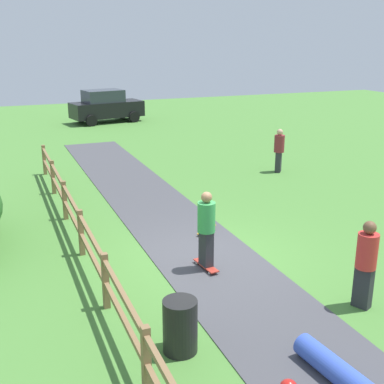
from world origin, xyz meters
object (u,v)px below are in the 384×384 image
Objects in this scene: bystander_red at (366,261)px; trash_bin at (180,326)px; parked_car_black at (106,106)px; bystander_maroon at (279,149)px; skater_fallen at (332,371)px; skater_riding at (206,227)px; skateboard_loose at (207,230)px.

trash_bin is at bearing -179.67° from bystander_red.
bystander_maroon is at bearing -76.12° from parked_car_black.
skater_fallen is at bearing -41.54° from trash_bin.
parked_car_black is (3.96, 23.03, 0.51)m from trash_bin.
trash_bin is 0.51× the size of skater_riding.
trash_bin is 0.20× the size of parked_car_black.
bystander_red is (1.22, -4.48, 0.85)m from skateboard_loose.
skater_riding is 0.39× the size of parked_car_black.
trash_bin is at bearing 138.46° from skater_fallen.
parked_car_black reaches higher than trash_bin.
bystander_maroon is 0.37× the size of parked_car_black.
skater_riding is 2.31m from skateboard_loose.
trash_bin is at bearing -118.41° from skateboard_loose.
skater_riding is 20.61m from parked_car_black.
trash_bin is 0.59× the size of skater_fallen.
skater_fallen is at bearing -139.81° from bystander_red.
parked_car_black is at bearing 89.21° from bystander_red.
skater_riding is at bearing 129.35° from bystander_red.
skater_fallen is (0.20, -4.13, -0.79)m from skater_riding.
bystander_maroon is (5.63, 10.71, 0.69)m from skater_fallen.
skateboard_loose is 4.72m from bystander_red.
bystander_red is at bearing -74.82° from skateboard_loose.
bystander_red reaches higher than bystander_maroon.
parked_car_black is (-3.43, 13.89, 0.07)m from bystander_maroon.
skater_fallen is 0.34× the size of parked_car_black.
trash_bin is 23.37m from parked_car_black.
bystander_red reaches higher than trash_bin.
parked_car_black is at bearing 85.28° from skateboard_loose.
trash_bin reaches higher than skater_fallen.
skater_fallen is 12.11m from bystander_maroon.
skater_riding is at bearing -96.68° from parked_car_black.
parked_car_black is (0.32, 23.01, 0.02)m from bystander_red.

